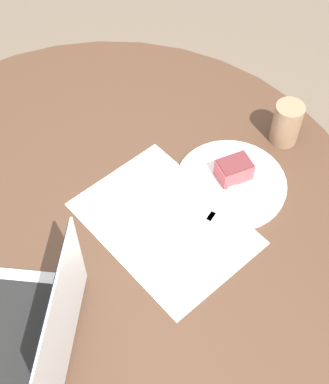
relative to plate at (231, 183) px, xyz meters
The scene contains 8 objects.
ground_plane 0.81m from the plate, 120.72° to the right, with size 12.00×12.00×0.00m, color #6B5B4C.
dining_table 0.36m from the plate, 120.72° to the right, with size 1.28×1.28×0.74m.
paper_document 0.19m from the plate, 103.37° to the right, with size 0.42×0.32×0.00m.
plate is the anchor object (origin of this frame).
cake_slice 0.04m from the plate, 113.44° to the left, with size 0.08×0.10×0.05m.
fork 0.06m from the plate, 72.32° to the right, with size 0.05×0.17×0.00m.
coffee_glass 0.21m from the plate, 87.57° to the left, with size 0.07×0.07×0.11m.
laptop 0.58m from the plate, 95.66° to the right, with size 0.37×0.38×0.24m.
Camera 1 is at (0.57, -0.40, 1.76)m, focal length 50.00 mm.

